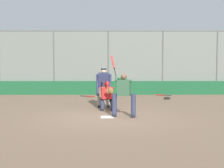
# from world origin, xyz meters

# --- Properties ---
(ground_plane) EXTENTS (160.00, 160.00, 0.00)m
(ground_plane) POSITION_xyz_m (0.00, 0.00, 0.00)
(ground_plane) COLOR #7A604C
(home_plate_marker) EXTENTS (0.43, 0.43, 0.01)m
(home_plate_marker) POSITION_xyz_m (0.00, 0.00, 0.01)
(home_plate_marker) COLOR white
(home_plate_marker) RESTS_ON ground_plane
(backstop_fence) EXTENTS (18.91, 0.08, 3.68)m
(backstop_fence) POSITION_xyz_m (-0.00, -7.59, 1.93)
(backstop_fence) COLOR #515651
(backstop_fence) RESTS_ON ground_plane
(padding_wall) EXTENTS (18.45, 0.18, 0.77)m
(padding_wall) POSITION_xyz_m (0.00, -7.49, 0.38)
(padding_wall) COLOR #19512D
(padding_wall) RESTS_ON ground_plane
(bleachers_beyond) EXTENTS (13.18, 2.50, 1.48)m
(bleachers_beyond) POSITION_xyz_m (-2.13, -10.09, 0.48)
(bleachers_beyond) COLOR slate
(bleachers_beyond) RESTS_ON ground_plane
(batter_at_plate) EXTENTS (0.86, 0.82, 2.09)m
(batter_at_plate) POSITION_xyz_m (-0.55, -0.04, 0.80)
(batter_at_plate) COLOR #2D334C
(batter_at_plate) RESTS_ON ground_plane
(catcher_behind_plate) EXTENTS (0.61, 0.72, 1.12)m
(catcher_behind_plate) POSITION_xyz_m (0.02, -1.57, 0.58)
(catcher_behind_plate) COLOR #2D334C
(catcher_behind_plate) RESTS_ON ground_plane
(umpire_home) EXTENTS (0.66, 0.41, 1.61)m
(umpire_home) POSITION_xyz_m (0.16, -2.30, 0.86)
(umpire_home) COLOR gray
(umpire_home) RESTS_ON ground_plane
(spare_bat_near_backstop) EXTENTS (0.51, 0.68, 0.07)m
(spare_bat_near_backstop) POSITION_xyz_m (0.37, -5.01, 0.03)
(spare_bat_near_backstop) COLOR black
(spare_bat_near_backstop) RESTS_ON ground_plane
(spare_bat_by_padding) EXTENTS (0.79, 0.48, 0.07)m
(spare_bat_by_padding) POSITION_xyz_m (-2.97, -6.91, 0.03)
(spare_bat_by_padding) COLOR black
(spare_bat_by_padding) RESTS_ON ground_plane
(spare_bat_third_base_side) EXTENTS (0.80, 0.46, 0.07)m
(spare_bat_third_base_side) POSITION_xyz_m (1.03, -6.21, 0.03)
(spare_bat_third_base_side) COLOR black
(spare_bat_third_base_side) RESTS_ON ground_plane
(fielding_glove_on_dirt) EXTENTS (0.34, 0.26, 0.12)m
(fielding_glove_on_dirt) POSITION_xyz_m (-2.95, -5.10, 0.06)
(fielding_glove_on_dirt) COLOR black
(fielding_glove_on_dirt) RESTS_ON ground_plane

